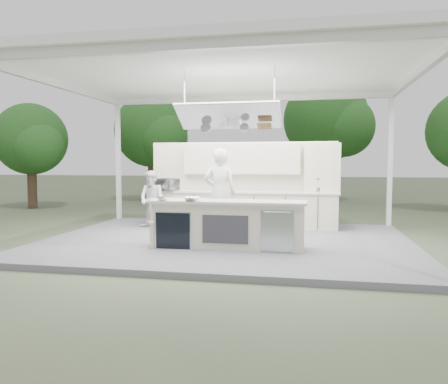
% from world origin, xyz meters
% --- Properties ---
extents(ground, '(90.00, 90.00, 0.00)m').
position_xyz_m(ground, '(0.00, 0.00, 0.00)').
color(ground, '#4D543A').
rests_on(ground, ground).
extents(stage_deck, '(8.00, 6.00, 0.12)m').
position_xyz_m(stage_deck, '(0.00, 0.00, 0.06)').
color(stage_deck, slate).
rests_on(stage_deck, ground).
extents(tent, '(8.20, 6.20, 3.86)m').
position_xyz_m(tent, '(0.00, -0.01, 3.71)').
color(tent, white).
rests_on(tent, ground).
extents(demo_island, '(3.10, 0.79, 0.95)m').
position_xyz_m(demo_island, '(0.18, -0.91, 0.60)').
color(demo_island, beige).
rests_on(demo_island, stage_deck).
extents(back_counter, '(5.08, 0.72, 0.95)m').
position_xyz_m(back_counter, '(0.00, 1.90, 0.60)').
color(back_counter, beige).
rests_on(back_counter, stage_deck).
extents(back_wall_unit, '(5.05, 0.48, 2.25)m').
position_xyz_m(back_wall_unit, '(0.44, 2.11, 1.57)').
color(back_wall_unit, beige).
rests_on(back_wall_unit, stage_deck).
extents(tree_cluster, '(19.55, 9.40, 5.85)m').
position_xyz_m(tree_cluster, '(-0.16, 9.77, 3.29)').
color(tree_cluster, '#473223').
rests_on(tree_cluster, ground).
extents(head_chef, '(0.79, 0.57, 2.03)m').
position_xyz_m(head_chef, '(-0.24, 0.37, 1.13)').
color(head_chef, white).
rests_on(head_chef, stage_deck).
extents(sous_chef, '(0.83, 0.71, 1.49)m').
position_xyz_m(sous_chef, '(-2.24, 1.31, 0.86)').
color(sous_chef, silver).
rests_on(sous_chef, stage_deck).
extents(toaster_oven, '(0.69, 0.60, 0.32)m').
position_xyz_m(toaster_oven, '(-1.97, 1.70, 1.23)').
color(toaster_oven, '#B0B3B7').
rests_on(toaster_oven, back_counter).
extents(bowl_large, '(0.37, 0.37, 0.08)m').
position_xyz_m(bowl_large, '(-0.50, -1.15, 1.11)').
color(bowl_large, silver).
rests_on(bowl_large, demo_island).
extents(bowl_small, '(0.27, 0.27, 0.07)m').
position_xyz_m(bowl_small, '(-1.10, -1.15, 1.11)').
color(bowl_small, silver).
rests_on(bowl_small, demo_island).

